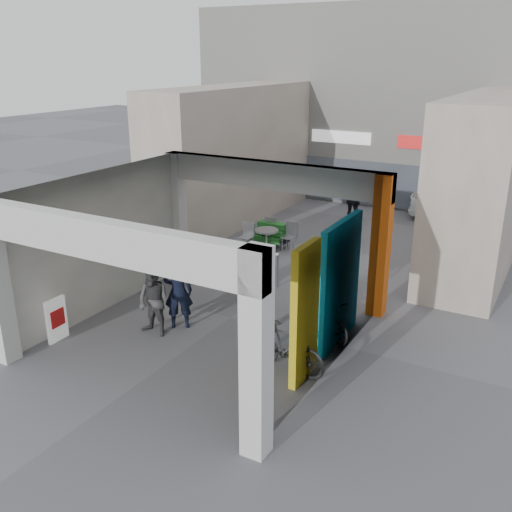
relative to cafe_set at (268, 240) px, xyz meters
The scene contains 21 objects.
ground 5.19m from the cafe_set, 71.65° to the right, with size 90.00×90.00×0.00m, color #5D5D63.
arcade_canopy 6.44m from the cafe_set, 69.28° to the right, with size 6.40×6.45×6.40m.
far_building 9.92m from the cafe_set, 79.82° to the left, with size 18.00×4.08×8.00m.
plaza_bldg_left 4.43m from the cafe_set, 137.98° to the left, with size 2.00×9.00×5.00m, color #BFB19E.
plaza_bldg_right 6.99m from the cafe_set, 22.87° to the left, with size 2.00×9.00×5.00m, color #BFB19E.
bollard_left 2.33m from the cafe_set, 90.37° to the right, with size 0.09×0.09×0.85m, color gray.
bollard_center 3.13m from the cafe_set, 56.85° to the right, with size 0.09×0.09×0.96m, color gray.
bollard_right 4.19m from the cafe_set, 37.27° to the right, with size 0.09×0.09×0.87m, color gray.
advert_board_near 7.86m from the cafe_set, 98.16° to the right, with size 0.12×0.55×1.00m.
advert_board_far 3.26m from the cafe_set, 110.06° to the right, with size 0.18×0.56×1.00m.
cafe_set is the anchor object (origin of this frame).
produce_stand 0.42m from the cafe_set, 104.79° to the left, with size 1.19×0.65×0.79m.
crate_stack 2.90m from the cafe_set, 47.66° to the left, with size 0.53×0.46×0.56m.
border_collie 6.21m from the cafe_set, 65.00° to the right, with size 0.22×0.42×0.58m.
man_with_dog 5.99m from the cafe_set, 81.78° to the right, with size 0.66×0.43×1.81m, color black.
man_back_turned 6.53m from the cafe_set, 84.74° to the right, with size 0.79×0.62×1.63m, color #424144.
man_elderly 4.67m from the cafe_set, 41.47° to the right, with size 0.85×0.55×1.74m, color #51759E.
man_crates 4.46m from the cafe_set, 71.85° to the left, with size 1.14×0.47×1.94m, color black.
bicycle_front 6.08m from the cafe_set, 49.75° to the right, with size 0.61×1.75×0.92m, color black.
bicycle_rear 7.56m from the cafe_set, 58.65° to the right, with size 0.50×1.76×1.05m, color black.
white_van 8.15m from the cafe_set, 54.00° to the left, with size 1.51×3.76×1.28m, color white.
Camera 1 is at (6.75, -10.63, 6.07)m, focal length 40.00 mm.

